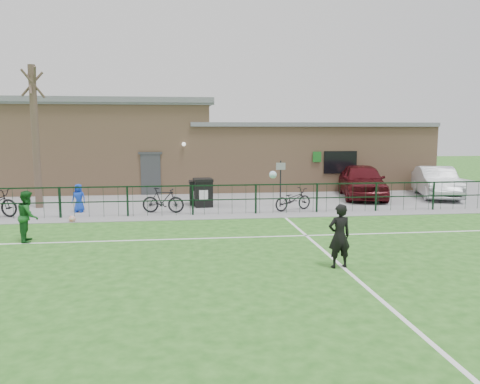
{
  "coord_description": "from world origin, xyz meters",
  "views": [
    {
      "loc": [
        -1.85,
        -10.17,
        3.36
      ],
      "look_at": [
        0.0,
        5.0,
        1.3
      ],
      "focal_mm": 35.0,
      "sensor_mm": 36.0,
      "label": 1
    }
  ],
  "objects": [
    {
      "name": "ground",
      "position": [
        0.0,
        0.0,
        0.0
      ],
      "size": [
        90.0,
        90.0,
        0.0
      ],
      "primitive_type": "plane",
      "color": "#245C1B",
      "rests_on": "ground"
    },
    {
      "name": "paving_strip",
      "position": [
        0.0,
        13.5,
        0.01
      ],
      "size": [
        34.0,
        13.0,
        0.02
      ],
      "primitive_type": "cube",
      "color": "gray",
      "rests_on": "ground"
    },
    {
      "name": "pitch_line_touch",
      "position": [
        0.0,
        7.8,
        0.0
      ],
      "size": [
        28.0,
        0.1,
        0.01
      ],
      "primitive_type": "cube",
      "color": "white",
      "rests_on": "ground"
    },
    {
      "name": "pitch_line_mid",
      "position": [
        0.0,
        4.0,
        0.0
      ],
      "size": [
        28.0,
        0.1,
        0.01
      ],
      "primitive_type": "cube",
      "color": "white",
      "rests_on": "ground"
    },
    {
      "name": "pitch_line_perp",
      "position": [
        2.0,
        0.0,
        0.0
      ],
      "size": [
        0.1,
        16.0,
        0.01
      ],
      "primitive_type": "cube",
      "color": "white",
      "rests_on": "ground"
    },
    {
      "name": "perimeter_fence",
      "position": [
        0.0,
        8.0,
        0.6
      ],
      "size": [
        28.0,
        0.1,
        1.2
      ],
      "primitive_type": "cube",
      "color": "black",
      "rests_on": "ground"
    },
    {
      "name": "bare_tree",
      "position": [
        -8.0,
        10.5,
        3.0
      ],
      "size": [
        0.3,
        0.3,
        6.0
      ],
      "primitive_type": "cylinder",
      "color": "#47362B",
      "rests_on": "ground"
    },
    {
      "name": "wheelie_bin_left",
      "position": [
        -1.26,
        10.5,
        0.51
      ],
      "size": [
        0.67,
        0.76,
        0.99
      ],
      "primitive_type": "cube",
      "rotation": [
        0.0,
        0.0,
        0.02
      ],
      "color": "black",
      "rests_on": "paving_strip"
    },
    {
      "name": "wheelie_bin_right",
      "position": [
        -1.01,
        9.97,
        0.59
      ],
      "size": [
        0.82,
        0.91,
        1.13
      ],
      "primitive_type": "cube",
      "rotation": [
        0.0,
        0.0,
        0.09
      ],
      "color": "black",
      "rests_on": "paving_strip"
    },
    {
      "name": "sign_post",
      "position": [
        2.3,
        9.48,
        1.02
      ],
      "size": [
        0.08,
        0.08,
        2.0
      ],
      "primitive_type": "cylinder",
      "rotation": [
        0.0,
        0.0,
        0.33
      ],
      "color": "black",
      "rests_on": "paving_strip"
    },
    {
      "name": "car_maroon",
      "position": [
        6.83,
        11.67,
        0.85
      ],
      "size": [
        2.99,
        5.18,
        1.66
      ],
      "primitive_type": "imported",
      "rotation": [
        0.0,
        0.0,
        -0.22
      ],
      "color": "#460C12",
      "rests_on": "paving_strip"
    },
    {
      "name": "car_silver",
      "position": [
        10.54,
        11.4,
        0.77
      ],
      "size": [
        2.81,
        4.81,
        1.5
      ],
      "primitive_type": "imported",
      "rotation": [
        0.0,
        0.0,
        -0.29
      ],
      "color": "#ADB0B5",
      "rests_on": "paving_strip"
    },
    {
      "name": "bicycle_d",
      "position": [
        -2.67,
        8.6,
        0.53
      ],
      "size": [
        1.75,
        0.78,
        1.02
      ],
      "primitive_type": "imported",
      "rotation": [
        0.0,
        0.0,
        1.39
      ],
      "color": "black",
      "rests_on": "paving_strip"
    },
    {
      "name": "bicycle_e",
      "position": [
        2.64,
        8.53,
        0.48
      ],
      "size": [
        1.85,
        1.25,
        0.92
      ],
      "primitive_type": "imported",
      "rotation": [
        0.0,
        0.0,
        1.98
      ],
      "color": "black",
      "rests_on": "paving_strip"
    },
    {
      "name": "spectator_child",
      "position": [
        -6.07,
        9.16,
        0.59
      ],
      "size": [
        0.61,
        0.45,
        1.15
      ],
      "primitive_type": "imported",
      "rotation": [
        0.0,
        0.0,
        -0.17
      ],
      "color": "#143ABD",
      "rests_on": "paving_strip"
    },
    {
      "name": "goalkeeper_kick",
      "position": [
        1.85,
        0.63,
        0.83
      ],
      "size": [
        1.52,
        3.16,
        2.13
      ],
      "color": "black",
      "rests_on": "ground"
    },
    {
      "name": "outfield_player",
      "position": [
        -6.5,
        4.31,
        0.77
      ],
      "size": [
        0.71,
        0.84,
        1.54
      ],
      "primitive_type": "imported",
      "rotation": [
        0.0,
        0.0,
        1.75
      ],
      "color": "#18561F",
      "rests_on": "ground"
    },
    {
      "name": "ball_ground",
      "position": [
        -5.89,
        7.14,
        0.12
      ],
      "size": [
        0.24,
        0.24,
        0.24
      ],
      "primitive_type": "sphere",
      "color": "silver",
      "rests_on": "ground"
    },
    {
      "name": "clubhouse",
      "position": [
        -0.88,
        16.5,
        2.22
      ],
      "size": [
        24.25,
        5.4,
        4.96
      ],
      "color": "tan",
      "rests_on": "ground"
    }
  ]
}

